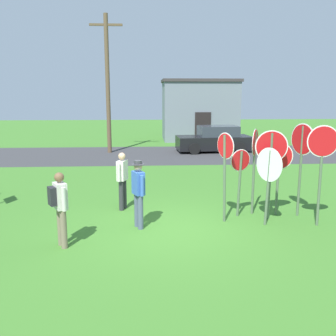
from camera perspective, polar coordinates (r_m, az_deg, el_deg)
name	(u,v)px	position (r m, az deg, el deg)	size (l,w,h in m)	color
ground_plane	(163,229)	(9.50, -0.84, -9.33)	(80.00, 80.00, 0.00)	#3D7528
street_asphalt	(154,155)	(20.77, -2.23, 2.06)	(60.00, 6.40, 0.01)	#38383A
building_background	(199,110)	(27.78, 4.79, 8.89)	(5.47, 4.09, 4.35)	slate
utility_pole	(108,82)	(21.58, -9.25, 12.90)	(1.80, 0.24, 7.62)	brown
parked_car_on_street	(215,140)	(22.01, 7.18, 4.30)	(4.41, 2.25, 1.51)	black
stop_sign_nearest	(255,156)	(10.54, 13.13, 1.76)	(0.36, 0.68, 2.41)	#51664C
stop_sign_leaning_right	(301,152)	(10.70, 19.79, 2.27)	(0.30, 0.82, 2.58)	#51664C
stop_sign_leaning_left	(225,162)	(9.72, 8.73, 0.86)	(0.32, 0.64, 2.38)	#51664C
stop_sign_low_front	(278,166)	(10.64, 16.59, 0.29)	(0.75, 0.11, 2.05)	#51664C
stop_sign_rear_left	(240,172)	(10.28, 10.98, -0.65)	(0.58, 0.25, 1.89)	#51664C
stop_sign_tallest	(271,158)	(10.19, 15.50, 1.44)	(0.84, 0.17, 2.42)	#51664C
stop_sign_rear_right	(269,173)	(9.78, 15.20, -0.69)	(0.45, 0.79, 2.02)	#51664C
stop_sign_far_back	(322,157)	(10.08, 22.53, 1.52)	(0.80, 0.13, 2.59)	#51664C
person_with_sunhat	(122,178)	(10.88, -7.01, -1.49)	(0.33, 0.54, 1.69)	#2D2D33
person_holding_notes	(138,190)	(9.32, -4.57, -3.41)	(0.35, 0.53, 1.74)	#4C5670
person_in_dark_shirt	(60,204)	(8.48, -16.27, -5.37)	(0.46, 0.50, 1.69)	#7A6B56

